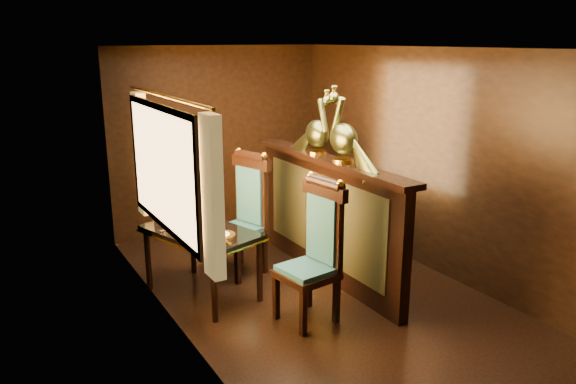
% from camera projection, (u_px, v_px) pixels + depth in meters
% --- Properties ---
extents(ground, '(5.00, 5.00, 0.00)m').
position_uv_depth(ground, '(316.00, 292.00, 5.92)').
color(ground, black).
rests_on(ground, ground).
extents(room_shell, '(3.04, 5.04, 2.52)m').
position_uv_depth(room_shell, '(310.00, 145.00, 5.47)').
color(room_shell, black).
rests_on(room_shell, ground).
extents(partition, '(0.26, 2.70, 1.36)m').
position_uv_depth(partition, '(327.00, 216.00, 6.13)').
color(partition, black).
rests_on(partition, ground).
extents(dining_table, '(1.07, 1.38, 0.91)m').
position_uv_depth(dining_table, '(200.00, 236.00, 5.69)').
color(dining_table, black).
rests_on(dining_table, ground).
extents(chair_left, '(0.56, 0.58, 1.38)m').
position_uv_depth(chair_left, '(317.00, 246.00, 5.22)').
color(chair_left, black).
rests_on(chair_left, ground).
extents(chair_right, '(0.63, 0.65, 1.40)m').
position_uv_depth(chair_right, '(246.00, 209.00, 6.30)').
color(chair_right, black).
rests_on(chair_right, ground).
extents(peacock_left, '(0.24, 0.64, 0.77)m').
position_uv_depth(peacock_left, '(344.00, 125.00, 5.64)').
color(peacock_left, '#184A33').
rests_on(peacock_left, partition).
extents(peacock_right, '(0.22, 0.60, 0.71)m').
position_uv_depth(peacock_right, '(317.00, 122.00, 6.06)').
color(peacock_right, '#184A33').
rests_on(peacock_right, partition).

